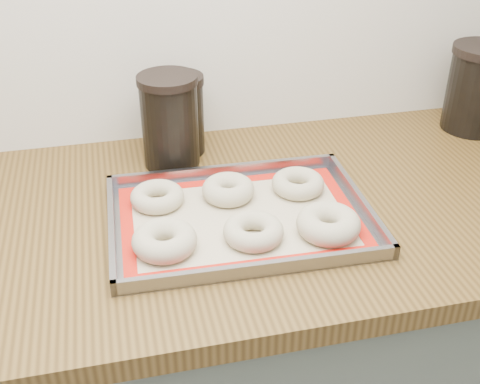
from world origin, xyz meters
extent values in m
cube|color=#596357|center=(0.00, 1.68, 0.43)|extent=(3.00, 0.65, 0.86)
cube|color=brown|center=(0.00, 1.68, 0.88)|extent=(3.06, 0.68, 0.04)
cube|color=gray|center=(-0.20, 1.62, 0.90)|extent=(0.47, 0.34, 0.00)
cube|color=gray|center=(-0.20, 1.78, 0.91)|extent=(0.46, 0.02, 0.02)
cube|color=gray|center=(-0.21, 1.46, 0.91)|extent=(0.46, 0.02, 0.02)
cube|color=gray|center=(-0.43, 1.63, 0.91)|extent=(0.02, 0.33, 0.02)
cube|color=gray|center=(0.02, 1.62, 0.91)|extent=(0.02, 0.33, 0.02)
cube|color=#C6B793|center=(-0.20, 1.62, 0.90)|extent=(0.43, 0.30, 0.00)
cube|color=red|center=(-0.20, 1.76, 0.91)|extent=(0.42, 0.03, 0.00)
cube|color=red|center=(-0.21, 1.49, 0.91)|extent=(0.42, 0.03, 0.00)
cube|color=red|center=(-0.40, 1.63, 0.91)|extent=(0.03, 0.25, 0.00)
cube|color=red|center=(-0.01, 1.62, 0.91)|extent=(0.03, 0.25, 0.00)
torus|color=#BDB292|center=(-0.35, 1.56, 0.92)|extent=(0.11, 0.11, 0.04)
torus|color=#BDB292|center=(-0.20, 1.55, 0.92)|extent=(0.10, 0.10, 0.03)
torus|color=#BDB292|center=(-0.07, 1.54, 0.93)|extent=(0.13, 0.13, 0.04)
torus|color=#BDB292|center=(-0.34, 1.70, 0.92)|extent=(0.12, 0.12, 0.03)
torus|color=#BDB292|center=(-0.21, 1.70, 0.92)|extent=(0.10, 0.10, 0.04)
torus|color=#BDB292|center=(-0.08, 1.69, 0.92)|extent=(0.13, 0.13, 0.03)
cylinder|color=black|center=(-0.29, 1.87, 0.99)|extent=(0.11, 0.11, 0.18)
cylinder|color=black|center=(-0.29, 1.87, 1.08)|extent=(0.12, 0.12, 0.02)
cylinder|color=black|center=(-0.27, 1.92, 0.98)|extent=(0.11, 0.11, 0.15)
cylinder|color=black|center=(-0.27, 1.92, 1.06)|extent=(0.11, 0.11, 0.02)
cylinder|color=black|center=(0.41, 1.88, 0.99)|extent=(0.14, 0.14, 0.18)
camera|label=1|loc=(-0.41, 0.75, 1.50)|focal=45.00mm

